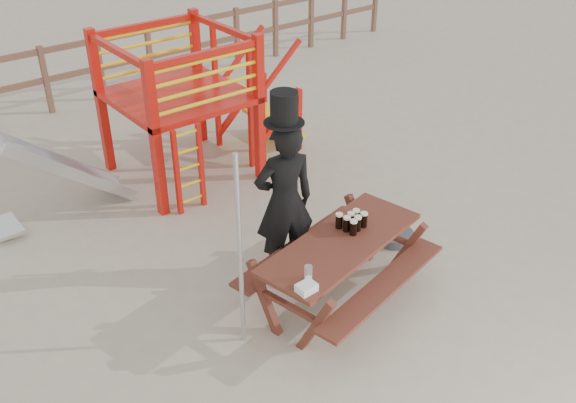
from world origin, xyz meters
name	(u,v)px	position (x,y,z in m)	size (l,w,h in m)	color
ground	(340,302)	(0.00, 0.00, 0.00)	(60.00, 60.00, 0.00)	tan
back_fence	(72,66)	(0.00, 7.00, 0.74)	(15.09, 0.09, 1.20)	brown
playground_fort	(175,106)	(0.12, 3.58, 1.07)	(4.71, 1.84, 2.10)	red
picnic_table	(340,263)	(0.03, 0.06, 0.48)	(2.20, 1.72, 0.76)	maroon
man_with_hat	(284,198)	(-0.13, 0.81, 0.98)	(0.78, 0.62, 2.20)	black
metal_pole	(240,255)	(-1.15, 0.18, 1.05)	(0.05, 0.05, 2.10)	#B2B2B7
parasol_base	(394,236)	(1.33, 0.46, 0.06)	(0.48, 0.48, 0.20)	#3E3E43
paper_bag	(306,288)	(-0.78, -0.34, 0.80)	(0.18, 0.14, 0.08)	white
stout_pints	(352,222)	(0.27, 0.16, 0.85)	(0.30, 0.27, 0.17)	black
empty_glasses	(308,273)	(-0.65, -0.21, 0.83)	(0.08, 0.08, 0.15)	silver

